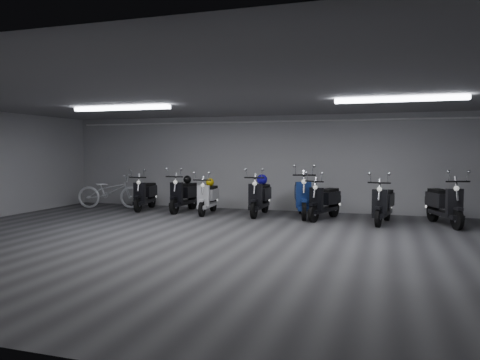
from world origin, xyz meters
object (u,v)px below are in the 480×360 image
(scooter_1, at_px, (184,189))
(scooter_7, at_px, (324,195))
(scooter_4, at_px, (302,190))
(bicycle, at_px, (110,188))
(helmet_1, at_px, (210,182))
(helmet_0, at_px, (187,179))
(scooter_2, at_px, (208,192))
(scooter_0, at_px, (145,189))
(scooter_3, at_px, (260,191))
(scooter_8, at_px, (383,198))
(scooter_9, at_px, (445,197))
(helmet_2, at_px, (262,180))

(scooter_1, bearing_deg, scooter_7, -1.95)
(scooter_1, height_order, scooter_4, scooter_4)
(bicycle, distance_m, helmet_1, 3.34)
(helmet_0, distance_m, helmet_1, 0.83)
(scooter_2, xyz_separation_m, scooter_4, (2.61, 0.24, 0.10))
(scooter_0, distance_m, scooter_3, 3.57)
(scooter_4, distance_m, scooter_8, 2.13)
(scooter_3, bearing_deg, scooter_7, -7.27)
(scooter_2, relative_size, scooter_9, 0.91)
(scooter_4, height_order, scooter_8, scooter_4)
(scooter_2, bearing_deg, scooter_1, 161.01)
(scooter_1, bearing_deg, scooter_4, 2.54)
(scooter_0, xyz_separation_m, scooter_2, (2.10, -0.24, -0.01))
(scooter_8, bearing_deg, helmet_2, 177.64)
(scooter_9, bearing_deg, scooter_3, 157.02)
(scooter_1, bearing_deg, scooter_3, 0.37)
(scooter_2, distance_m, scooter_7, 3.23)
(scooter_0, xyz_separation_m, bicycle, (-1.25, 0.07, 0.01))
(scooter_3, height_order, helmet_2, scooter_3)
(scooter_7, bearing_deg, scooter_1, -164.18)
(bicycle, bearing_deg, helmet_1, -107.22)
(scooter_9, xyz_separation_m, helmet_2, (-4.60, 0.52, 0.29))
(scooter_3, bearing_deg, scooter_0, 178.06)
(helmet_1, bearing_deg, scooter_9, -3.38)
(scooter_2, relative_size, helmet_0, 6.98)
(scooter_7, relative_size, scooter_8, 0.98)
(scooter_3, relative_size, scooter_9, 0.98)
(scooter_4, relative_size, scooter_9, 1.06)
(scooter_2, distance_m, scooter_8, 4.68)
(helmet_1, bearing_deg, helmet_0, 164.52)
(scooter_4, xyz_separation_m, scooter_8, (2.06, -0.55, -0.08))
(helmet_0, bearing_deg, bicycle, -176.79)
(scooter_9, bearing_deg, helmet_0, 155.64)
(helmet_1, bearing_deg, scooter_4, 0.38)
(bicycle, bearing_deg, scooter_4, -106.45)
(scooter_3, bearing_deg, scooter_2, -174.76)
(scooter_0, height_order, helmet_0, scooter_0)
(scooter_1, relative_size, helmet_1, 7.55)
(scooter_1, height_order, scooter_8, scooter_1)
(scooter_7, bearing_deg, scooter_4, 172.83)
(scooter_7, height_order, scooter_8, scooter_8)
(scooter_0, relative_size, scooter_2, 1.02)
(scooter_2, xyz_separation_m, helmet_0, (-0.82, 0.45, 0.31))
(scooter_9, bearing_deg, scooter_1, 157.66)
(scooter_2, distance_m, bicycle, 3.37)
(scooter_0, relative_size, scooter_1, 0.96)
(scooter_1, bearing_deg, scooter_2, -12.07)
(scooter_4, bearing_deg, scooter_1, 167.23)
(scooter_2, xyz_separation_m, bicycle, (-3.35, 0.31, 0.02))
(scooter_1, height_order, bicycle, scooter_1)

